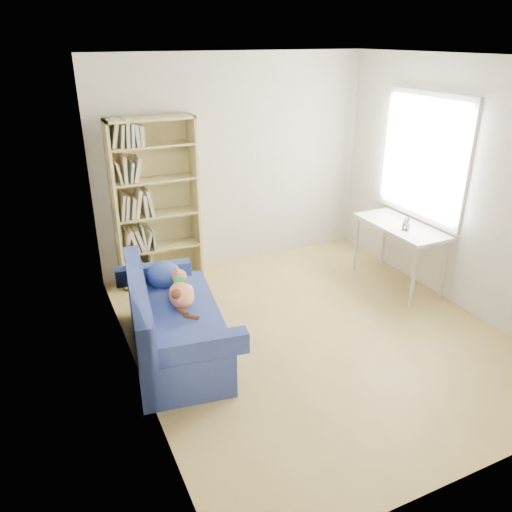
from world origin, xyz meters
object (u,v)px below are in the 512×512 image
at_px(pen_cup, 406,225).
at_px(desk, 401,231).
at_px(sofa, 171,321).
at_px(bookshelf, 157,210).

bearing_deg(pen_cup, desk, 66.47).
xyz_separation_m(sofa, pen_cup, (2.78, 0.09, 0.50)).
distance_m(sofa, desk, 2.87).
relative_size(bookshelf, desk, 1.68).
xyz_separation_m(sofa, bookshelf, (0.31, 1.53, 0.59)).
xyz_separation_m(bookshelf, pen_cup, (2.47, -1.44, -0.09)).
bearing_deg(sofa, pen_cup, 10.29).
bearing_deg(bookshelf, desk, -27.12).
bearing_deg(bookshelf, pen_cup, -30.28).
relative_size(sofa, bookshelf, 0.89).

